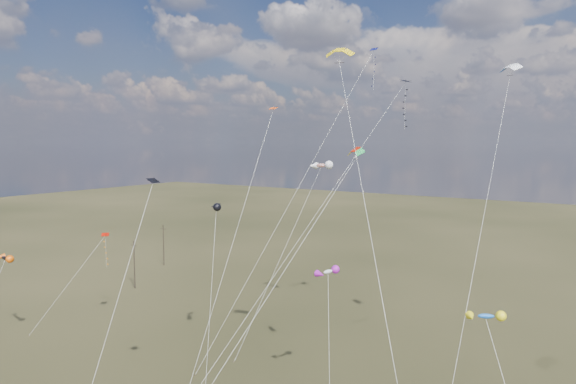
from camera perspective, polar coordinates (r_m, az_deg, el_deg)
The scene contains 15 objects.
utility_pole_near at distance 88.92m, azimuth -16.71°, elevation -7.67°, with size 1.40×0.20×8.00m.
utility_pole_far at distance 103.87m, azimuth -13.67°, elevation -5.70°, with size 1.40×0.20×8.00m.
diamond_black_high at distance 60.16m, azimuth 11.61°, elevation 7.87°, with size 11.40×26.43×31.28m.
diamond_navy_tall at distance 61.85m, azimuth 8.12°, elevation 11.20°, with size 11.19×20.30×35.22m.
diamond_black_mid at distance 39.47m, azimuth -17.52°, elevation -8.23°, with size 4.88×13.87×21.22m.
diamond_red_low at distance 70.53m, azimuth -19.89°, elevation -6.44°, with size 6.44×8.13×12.42m.
diamond_orange_center at distance 49.88m, azimuth -4.79°, elevation -1.06°, with size 1.14×15.93×27.72m.
parafoil_yellow at distance 45.30m, azimuth 5.79°, elevation 15.22°, with size 18.57×23.02×32.51m.
parafoil_blue_white at distance 54.58m, azimuth 23.44°, elevation 12.49°, with size 2.37×28.76×31.91m.
parafoil_tricolor at distance 45.30m, azimuth 7.34°, elevation 4.40°, with size 7.58×20.60×23.93m.
novelty_black_orange at distance 70.42m, azimuth -28.95°, elevation -6.46°, with size 5.23×7.51×10.80m.
novelty_orange_black at distance 56.09m, azimuth -7.98°, elevation -1.72°, with size 6.35×9.12×17.61m.
novelty_white_purple at distance 47.42m, azimuth 4.47°, elevation -8.90°, with size 5.39×9.04×12.74m.
novelty_redwhite_stripe at distance 67.49m, azimuth 3.65°, elevation 2.91°, with size 3.34×17.64×21.67m.
novelty_blue_yellow at distance 34.91m, azimuth 21.20°, elevation -12.96°, with size 7.93×9.18×13.66m.
Camera 1 is at (28.38, -25.70, 24.05)m, focal length 32.00 mm.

